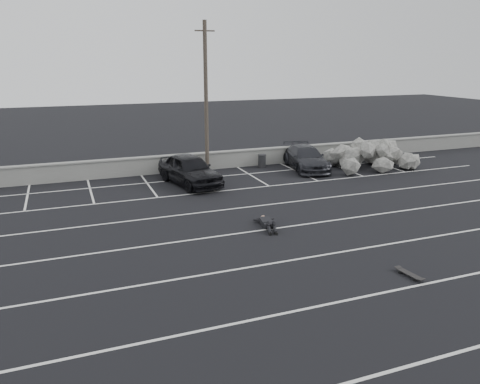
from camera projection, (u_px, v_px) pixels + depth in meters
name	position (u px, v px, depth m)	size (l,w,h in m)	color
ground	(272.00, 264.00, 15.54)	(120.00, 120.00, 0.00)	black
seawall	(174.00, 163.00, 27.96)	(50.00, 0.45, 1.06)	gray
stall_lines	(226.00, 222.00, 19.46)	(36.00, 20.05, 0.01)	silver
car_left	(190.00, 169.00, 25.16)	(1.93, 4.81, 1.64)	black
car_right	(306.00, 158.00, 28.71)	(1.95, 4.78, 1.39)	#232429
utility_pole	(206.00, 98.00, 26.82)	(1.15, 0.23, 8.63)	#4C4238
trash_bin	(262.00, 161.00, 29.23)	(0.70, 0.70, 0.81)	#242427
riprap_pile	(371.00, 157.00, 29.64)	(5.96, 4.46, 1.53)	gray
person	(266.00, 219.00, 19.11)	(1.31, 2.47, 0.47)	black
skateboard	(409.00, 274.00, 14.60)	(0.32, 0.90, 0.11)	black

